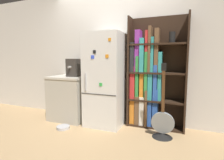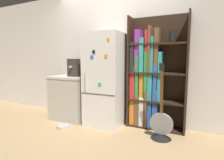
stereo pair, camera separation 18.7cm
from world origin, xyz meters
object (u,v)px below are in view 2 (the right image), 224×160
(espresso_machine, at_px, (76,68))
(pet_bowl, at_px, (63,126))
(refrigerator, at_px, (106,80))
(bookshelf, at_px, (150,78))
(guitar, at_px, (161,128))

(espresso_machine, xyz_separation_m, pet_bowl, (0.08, -0.50, -1.02))
(refrigerator, distance_m, pet_bowl, 1.13)
(bookshelf, xyz_separation_m, pet_bowl, (-1.37, -0.70, -0.86))
(refrigerator, relative_size, bookshelf, 0.86)
(refrigerator, distance_m, guitar, 1.26)
(bookshelf, bearing_deg, refrigerator, -165.57)
(pet_bowl, bearing_deg, refrigerator, 39.66)
(espresso_machine, bearing_deg, bookshelf, 7.68)
(refrigerator, xyz_separation_m, bookshelf, (0.77, 0.20, 0.05))
(guitar, bearing_deg, pet_bowl, -169.91)
(espresso_machine, distance_m, pet_bowl, 1.14)
(guitar, distance_m, pet_bowl, 1.69)
(bookshelf, height_order, guitar, bookshelf)
(guitar, height_order, pet_bowl, guitar)
(espresso_machine, height_order, guitar, espresso_machine)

